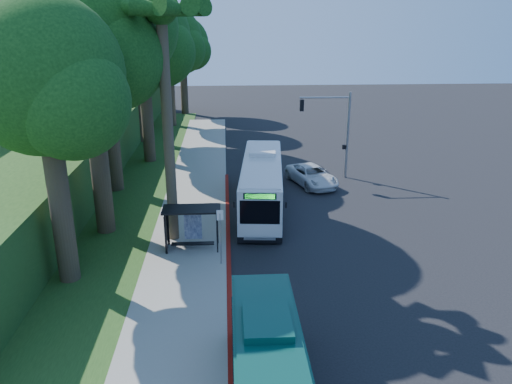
{
  "coord_description": "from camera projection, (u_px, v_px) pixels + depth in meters",
  "views": [
    {
      "loc": [
        -5.03,
        -28.85,
        12.49
      ],
      "look_at": [
        -3.17,
        1.0,
        2.02
      ],
      "focal_mm": 35.0,
      "sensor_mm": 36.0,
      "label": 1
    }
  ],
  "objects": [
    {
      "name": "tree_1",
      "position": [
        101.0,
        14.0,
        34.13
      ],
      "size": [
        10.5,
        10.0,
        18.26
      ],
      "color": "#382B1E",
      "rests_on": "ground"
    },
    {
      "name": "tree_2",
      "position": [
        143.0,
        43.0,
        42.5
      ],
      "size": [
        8.82,
        8.4,
        15.12
      ],
      "color": "#382B1E",
      "rests_on": "ground"
    },
    {
      "name": "ground",
      "position": [
        307.0,
        226.0,
        31.6
      ],
      "size": [
        140.0,
        140.0,
        0.0
      ],
      "primitive_type": "plane",
      "color": "black",
      "rests_on": "ground"
    },
    {
      "name": "white_bus",
      "position": [
        262.0,
        182.0,
        34.29
      ],
      "size": [
        3.77,
        12.51,
        3.67
      ],
      "rotation": [
        0.0,
        0.0,
        -0.09
      ],
      "color": "silver",
      "rests_on": "ground"
    },
    {
      "name": "tree_6",
      "position": [
        46.0,
        85.0,
        21.97
      ],
      "size": [
        7.56,
        7.2,
        13.74
      ],
      "color": "#382B1E",
      "rests_on": "ground"
    },
    {
      "name": "pickup",
      "position": [
        312.0,
        175.0,
        39.26
      ],
      "size": [
        4.04,
        5.96,
        1.52
      ],
      "primitive_type": "imported",
      "rotation": [
        0.0,
        0.0,
        0.3
      ],
      "color": "silver",
      "rests_on": "ground"
    },
    {
      "name": "tree_4",
      "position": [
        169.0,
        43.0,
        57.85
      ],
      "size": [
        8.4,
        8.0,
        14.14
      ],
      "color": "#382B1E",
      "rests_on": "ground"
    },
    {
      "name": "tree_0",
      "position": [
        88.0,
        43.0,
        27.16
      ],
      "size": [
        8.4,
        8.0,
        15.7
      ],
      "color": "#382B1E",
      "rests_on": "ground"
    },
    {
      "name": "grass_verge",
      "position": [
        115.0,
        203.0,
        35.54
      ],
      "size": [
        8.0,
        70.0,
        0.06
      ],
      "primitive_type": "cube",
      "color": "#234719",
      "rests_on": "ground"
    },
    {
      "name": "tree_5",
      "position": [
        183.0,
        46.0,
        65.7
      ],
      "size": [
        7.35,
        7.0,
        12.86
      ],
      "color": "#382B1E",
      "rests_on": "ground"
    },
    {
      "name": "traffic_signal_pole",
      "position": [
        336.0,
        125.0,
        39.78
      ],
      "size": [
        4.1,
        0.3,
        7.0
      ],
      "color": "gray",
      "rests_on": "ground"
    },
    {
      "name": "red_curb",
      "position": [
        229.0,
        256.0,
        27.52
      ],
      "size": [
        0.25,
        30.0,
        0.13
      ],
      "primitive_type": "cube",
      "color": "maroon",
      "rests_on": "ground"
    },
    {
      "name": "bus_shelter",
      "position": [
        187.0,
        220.0,
        27.88
      ],
      "size": [
        3.2,
        1.51,
        2.55
      ],
      "color": "black",
      "rests_on": "ground"
    },
    {
      "name": "stop_sign_pole",
      "position": [
        220.0,
        230.0,
        25.88
      ],
      "size": [
        0.35,
        0.06,
        3.17
      ],
      "color": "gray",
      "rests_on": "ground"
    },
    {
      "name": "sidewalk",
      "position": [
        191.0,
        228.0,
        31.15
      ],
      "size": [
        4.5,
        70.0,
        0.12
      ],
      "primitive_type": "cube",
      "color": "gray",
      "rests_on": "ground"
    },
    {
      "name": "palm_tree",
      "position": [
        161.0,
        20.0,
        25.62
      ],
      "size": [
        4.2,
        4.2,
        14.4
      ],
      "color": "#4C3F2D",
      "rests_on": "ground"
    },
    {
      "name": "tree_3",
      "position": [
        134.0,
        23.0,
        49.42
      ],
      "size": [
        10.08,
        9.6,
        17.28
      ],
      "color": "#382B1E",
      "rests_on": "ground"
    }
  ]
}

